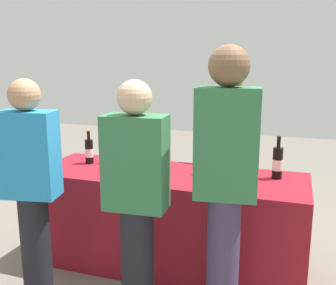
{
  "coord_description": "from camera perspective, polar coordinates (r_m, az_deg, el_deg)",
  "views": [
    {
      "loc": [
        0.93,
        -2.79,
        1.67
      ],
      "look_at": [
        0.0,
        0.0,
        1.04
      ],
      "focal_mm": 41.17,
      "sensor_mm": 36.0,
      "label": 1
    }
  ],
  "objects": [
    {
      "name": "wine_bottle_4",
      "position": [
        3.05,
        6.28,
        -2.41
      ],
      "size": [
        0.07,
        0.07,
        0.32
      ],
      "color": "black",
      "rests_on": "tasting_table"
    },
    {
      "name": "ground_plane",
      "position": [
        3.38,
        0.0,
        -17.47
      ],
      "size": [
        12.0,
        12.0,
        0.0
      ],
      "primitive_type": "plane",
      "color": "slate"
    },
    {
      "name": "guest_1",
      "position": [
        2.39,
        -4.71,
        -8.01
      ],
      "size": [
        0.39,
        0.23,
        1.56
      ],
      "rotation": [
        0.0,
        0.0,
        0.07
      ],
      "color": "black",
      "rests_on": "ground_plane"
    },
    {
      "name": "guest_0",
      "position": [
        2.75,
        -19.58,
        -5.95
      ],
      "size": [
        0.4,
        0.27,
        1.55
      ],
      "rotation": [
        0.0,
        0.0,
        0.19
      ],
      "color": "black",
      "rests_on": "ground_plane"
    },
    {
      "name": "guest_2",
      "position": [
        2.3,
        8.5,
        -5.5
      ],
      "size": [
        0.39,
        0.25,
        1.75
      ],
      "rotation": [
        0.0,
        0.0,
        0.13
      ],
      "color": "#3F3351",
      "rests_on": "ground_plane"
    },
    {
      "name": "server_pouring",
      "position": [
        3.52,
        8.9,
        -1.02
      ],
      "size": [
        0.36,
        0.23,
        1.58
      ],
      "rotation": [
        0.0,
        0.0,
        3.26
      ],
      "color": "brown",
      "rests_on": "ground_plane"
    },
    {
      "name": "wine_bottle_2",
      "position": [
        3.21,
        -2.59,
        -1.52
      ],
      "size": [
        0.08,
        0.08,
        0.34
      ],
      "color": "black",
      "rests_on": "tasting_table"
    },
    {
      "name": "wine_bottle_6",
      "position": [
        3.02,
        15.9,
        -2.9
      ],
      "size": [
        0.08,
        0.08,
        0.33
      ],
      "color": "black",
      "rests_on": "tasting_table"
    },
    {
      "name": "wine_bottle_5",
      "position": [
        2.98,
        11.14,
        -2.86
      ],
      "size": [
        0.07,
        0.07,
        0.33
      ],
      "color": "black",
      "rests_on": "tasting_table"
    },
    {
      "name": "wine_glass_2",
      "position": [
        2.84,
        7.75,
        -4.09
      ],
      "size": [
        0.07,
        0.07,
        0.13
      ],
      "color": "silver",
      "rests_on": "tasting_table"
    },
    {
      "name": "wine_bottle_1",
      "position": [
        3.38,
        -7.8,
        -0.97
      ],
      "size": [
        0.08,
        0.08,
        0.33
      ],
      "color": "black",
      "rests_on": "tasting_table"
    },
    {
      "name": "wine_bottle_3",
      "position": [
        3.16,
        -1.25,
        -1.87
      ],
      "size": [
        0.07,
        0.07,
        0.32
      ],
      "color": "black",
      "rests_on": "tasting_table"
    },
    {
      "name": "wine_bottle_0",
      "position": [
        3.4,
        -11.59,
        -1.25
      ],
      "size": [
        0.07,
        0.07,
        0.3
      ],
      "color": "black",
      "rests_on": "tasting_table"
    },
    {
      "name": "wine_glass_0",
      "position": [
        3.1,
        -6.61,
        -2.62
      ],
      "size": [
        0.07,
        0.07,
        0.14
      ],
      "color": "silver",
      "rests_on": "tasting_table"
    },
    {
      "name": "menu_board",
      "position": [
        4.29,
        -3.45,
        -5.34
      ],
      "size": [
        0.5,
        0.14,
        0.76
      ],
      "primitive_type": "cube",
      "rotation": [
        0.0,
        0.0,
        -0.22
      ],
      "color": "white",
      "rests_on": "ground_plane"
    },
    {
      "name": "tasting_table",
      "position": [
        3.2,
        0.0,
        -11.33
      ],
      "size": [
        2.15,
        0.73,
        0.79
      ],
      "primitive_type": "cube",
      "color": "maroon",
      "rests_on": "ground_plane"
    },
    {
      "name": "wine_glass_1",
      "position": [
        3.04,
        -4.83,
        -2.88
      ],
      "size": [
        0.07,
        0.07,
        0.14
      ],
      "color": "silver",
      "rests_on": "tasting_table"
    }
  ]
}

